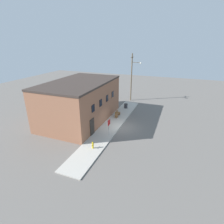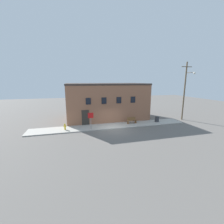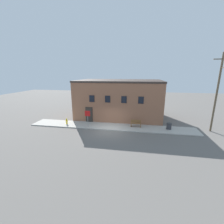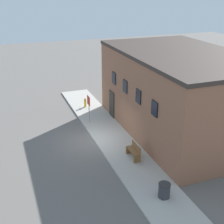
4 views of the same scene
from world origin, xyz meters
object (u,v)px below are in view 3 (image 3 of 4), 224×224
fire_hydrant (67,121)px  trash_bin (169,126)px  bench (136,124)px  utility_pole (218,91)px  stop_sign (88,116)px

fire_hydrant → trash_bin: bearing=1.4°
bench → trash_bin: 4.00m
trash_bin → utility_pole: (4.86, 0.37, 4.36)m
bench → utility_pole: size_ratio=0.14×
fire_hydrant → bench: bench is taller
bench → fire_hydrant: bearing=-177.0°
fire_hydrant → stop_sign: stop_sign is taller
stop_sign → trash_bin: (10.00, 0.91, -1.09)m
fire_hydrant → trash_bin: 13.19m
fire_hydrant → stop_sign: bearing=-10.5°
fire_hydrant → stop_sign: 3.41m
trash_bin → utility_pole: 6.54m
bench → trash_bin: (4.00, -0.15, -0.04)m
bench → utility_pole: (8.86, 0.22, 4.31)m
stop_sign → utility_pole: bearing=4.9°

